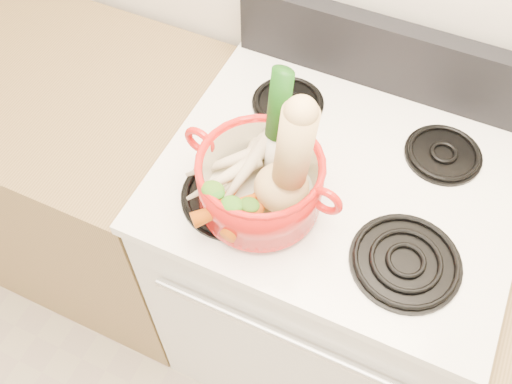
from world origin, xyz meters
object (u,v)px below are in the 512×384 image
at_px(dutch_oven, 260,182).
at_px(leek, 276,128).
at_px(squash, 283,159).
at_px(stove_body, 321,273).

bearing_deg(dutch_oven, leek, 89.79).
bearing_deg(dutch_oven, squash, 3.80).
xyz_separation_m(stove_body, squash, (-0.08, -0.16, 0.67)).
bearing_deg(dutch_oven, stove_body, 55.83).
xyz_separation_m(dutch_oven, squash, (0.05, -0.00, 0.10)).
bearing_deg(squash, stove_body, 46.54).
relative_size(dutch_oven, squash, 0.91).
distance_m(stove_body, leek, 0.70).
distance_m(stove_body, squash, 0.70).
bearing_deg(leek, dutch_oven, -86.67).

